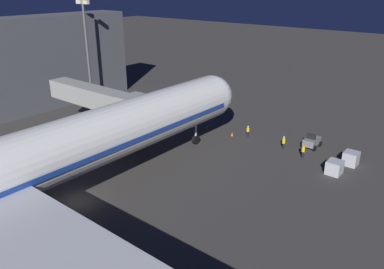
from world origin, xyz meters
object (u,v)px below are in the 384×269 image
(jet_bridge, at_px, (104,100))
(traffic_cone_nose_starboard, at_px, (207,127))
(baggage_container_far_row, at_px, (334,167))
(ground_crew_by_belt_loader, at_px, (248,131))
(traffic_cone_nose_port, at_px, (232,134))
(ground_crew_by_tug, at_px, (284,142))
(pushback_tug, at_px, (312,142))
(ground_crew_under_port_wing, at_px, (303,151))
(apron_floodlight_mast, at_px, (87,46))
(baggage_container_near_belt, at_px, (351,158))

(jet_bridge, distance_m, traffic_cone_nose_starboard, 15.60)
(baggage_container_far_row, height_order, ground_crew_by_belt_loader, ground_crew_by_belt_loader)
(traffic_cone_nose_port, bearing_deg, ground_crew_by_tug, -177.33)
(jet_bridge, height_order, pushback_tug, jet_bridge)
(ground_crew_under_port_wing, height_order, traffic_cone_nose_starboard, ground_crew_under_port_wing)
(apron_floodlight_mast, distance_m, baggage_container_near_belt, 44.91)
(ground_crew_by_belt_loader, xyz_separation_m, traffic_cone_nose_port, (1.98, 0.95, -0.65))
(baggage_container_far_row, distance_m, traffic_cone_nose_starboard, 19.89)
(apron_floodlight_mast, distance_m, traffic_cone_nose_port, 29.57)
(apron_floodlight_mast, relative_size, ground_crew_by_belt_loader, 10.39)
(traffic_cone_nose_port, height_order, traffic_cone_nose_starboard, same)
(jet_bridge, height_order, baggage_container_near_belt, jet_bridge)
(jet_bridge, relative_size, traffic_cone_nose_port, 33.05)
(pushback_tug, xyz_separation_m, ground_crew_under_port_wing, (-0.54, 3.97, 0.24))
(baggage_container_far_row, distance_m, ground_crew_by_belt_loader, 13.77)
(ground_crew_by_belt_loader, bearing_deg, ground_crew_by_tug, 174.15)
(ground_crew_by_tug, bearing_deg, ground_crew_under_port_wing, 161.04)
(apron_floodlight_mast, bearing_deg, ground_crew_by_belt_loader, -172.58)
(pushback_tug, xyz_separation_m, ground_crew_by_tug, (2.60, 2.89, 0.19))
(pushback_tug, relative_size, traffic_cone_nose_starboard, 4.80)
(ground_crew_by_tug, bearing_deg, ground_crew_by_belt_loader, -5.85)
(apron_floodlight_mast, distance_m, ground_crew_by_belt_loader, 31.33)
(ground_crew_under_port_wing, relative_size, ground_crew_by_tug, 1.05)
(apron_floodlight_mast, xyz_separation_m, ground_crew_by_tug, (-35.41, -3.28, -9.24))
(pushback_tug, bearing_deg, ground_crew_by_belt_loader, 15.42)
(pushback_tug, bearing_deg, baggage_container_near_belt, 159.79)
(jet_bridge, height_order, apron_floodlight_mast, apron_floodlight_mast)
(pushback_tug, bearing_deg, apron_floodlight_mast, 9.21)
(traffic_cone_nose_port, relative_size, traffic_cone_nose_starboard, 1.00)
(pushback_tug, height_order, traffic_cone_nose_port, pushback_tug)
(baggage_container_far_row, bearing_deg, jet_bridge, 19.80)
(baggage_container_far_row, relative_size, ground_crew_by_tug, 0.99)
(jet_bridge, relative_size, ground_crew_by_belt_loader, 10.76)
(baggage_container_near_belt, height_order, traffic_cone_nose_port, baggage_container_near_belt)
(apron_floodlight_mast, height_order, ground_crew_by_belt_loader, apron_floodlight_mast)
(ground_crew_by_belt_loader, bearing_deg, pushback_tug, -164.58)
(traffic_cone_nose_starboard, bearing_deg, apron_floodlight_mast, 7.14)
(ground_crew_under_port_wing, bearing_deg, apron_floodlight_mast, 3.26)
(traffic_cone_nose_port, bearing_deg, traffic_cone_nose_starboard, 0.00)
(baggage_container_near_belt, bearing_deg, ground_crew_by_belt_loader, 0.80)
(ground_crew_under_port_wing, bearing_deg, baggage_container_far_row, 159.86)
(baggage_container_far_row, distance_m, ground_crew_under_port_wing, 4.79)
(apron_floodlight_mast, relative_size, baggage_container_near_belt, 10.32)
(jet_bridge, distance_m, traffic_cone_nose_port, 18.21)
(baggage_container_near_belt, xyz_separation_m, baggage_container_far_row, (0.68, 3.51, -0.04))
(baggage_container_far_row, xyz_separation_m, ground_crew_by_tug, (7.64, -2.73, 0.19))
(pushback_tug, relative_size, ground_crew_by_tug, 1.49)
(pushback_tug, height_order, ground_crew_by_belt_loader, pushback_tug)
(traffic_cone_nose_starboard, bearing_deg, ground_crew_under_port_wing, 177.29)
(baggage_container_far_row, relative_size, traffic_cone_nose_port, 3.19)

